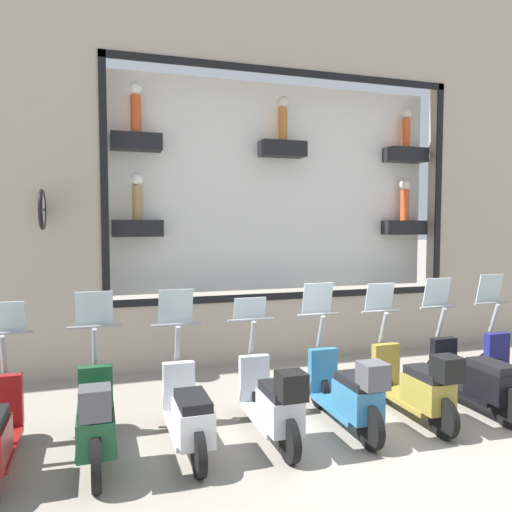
% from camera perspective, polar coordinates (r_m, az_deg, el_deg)
% --- Properties ---
extents(ground_plane, '(120.00, 120.00, 0.00)m').
position_cam_1_polar(ground_plane, '(6.35, 15.69, -19.20)').
color(ground_plane, gray).
extents(building_facade, '(1.22, 36.00, 8.30)m').
position_cam_1_polar(building_facade, '(9.24, 3.35, 14.77)').
color(building_facade, '#ADA08E').
rests_on(building_facade, ground_plane).
extents(scooter_black_2, '(1.80, 0.60, 1.68)m').
position_cam_1_polar(scooter_black_2, '(7.31, 23.79, -12.69)').
color(scooter_black_2, black).
rests_on(scooter_black_2, ground_plane).
extents(scooter_olive_3, '(1.79, 0.60, 1.63)m').
position_cam_1_polar(scooter_olive_3, '(6.68, 17.91, -13.83)').
color(scooter_olive_3, black).
rests_on(scooter_olive_3, ground_plane).
extents(scooter_teal_4, '(1.80, 0.60, 1.67)m').
position_cam_1_polar(scooter_teal_4, '(6.20, 10.50, -15.04)').
color(scooter_teal_4, black).
rests_on(scooter_teal_4, ground_plane).
extents(scooter_silver_5, '(1.79, 0.60, 1.52)m').
position_cam_1_polar(scooter_silver_5, '(5.83, 1.96, -16.36)').
color(scooter_silver_5, black).
rests_on(scooter_silver_5, ground_plane).
extents(scooter_white_6, '(1.79, 0.61, 1.66)m').
position_cam_1_polar(scooter_white_6, '(5.68, -7.75, -17.37)').
color(scooter_white_6, black).
rests_on(scooter_white_6, ground_plane).
extents(scooter_green_7, '(1.80, 0.61, 1.68)m').
position_cam_1_polar(scooter_green_7, '(5.53, -17.83, -17.41)').
color(scooter_green_7, black).
rests_on(scooter_green_7, ground_plane).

